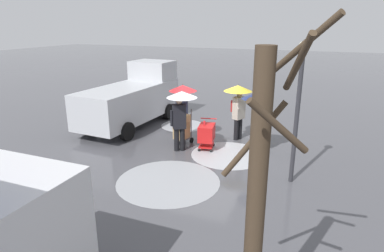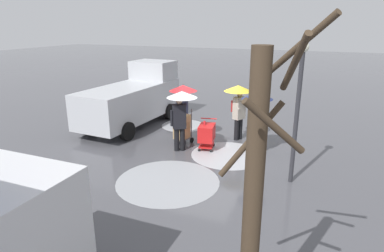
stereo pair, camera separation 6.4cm
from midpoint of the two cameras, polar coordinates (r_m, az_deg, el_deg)
ground_plane at (r=12.58m, az=2.39°, el=-2.63°), size 90.00×90.00×0.00m
slush_patch_near_cluster at (r=11.37m, az=6.37°, el=-4.94°), size 2.51×2.51×0.01m
slush_patch_under_van at (r=14.45m, az=-1.37°, el=0.08°), size 1.89×1.89×0.01m
slush_patch_mid_street at (r=9.53m, az=-3.98°, el=-9.47°), size 2.93×2.93×0.01m
cargo_van_parked_right at (r=14.60m, az=-9.86°, el=4.79°), size 2.41×5.44×2.60m
shopping_cart_vendor at (r=11.66m, az=2.69°, el=-1.30°), size 0.69×0.91×1.04m
hand_dolly_boxes at (r=12.11m, az=-1.59°, el=-0.19°), size 0.64×0.79×1.32m
pedestrian_pink_side at (r=12.37m, az=-1.48°, el=4.70°), size 1.04×1.04×2.15m
pedestrian_black_side at (r=11.22m, az=-1.78°, el=3.37°), size 1.04×1.04×2.15m
pedestrian_white_side at (r=11.24m, az=11.43°, el=3.05°), size 1.04×1.04×2.15m
pedestrian_far_side at (r=12.44m, az=8.14°, el=4.53°), size 1.04×1.04×2.15m
bare_tree_near at (r=4.29m, az=11.16°, el=-12.39°), size 1.29×1.32×4.44m
street_lamp at (r=9.15m, az=18.00°, el=4.34°), size 0.28×0.28×3.86m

